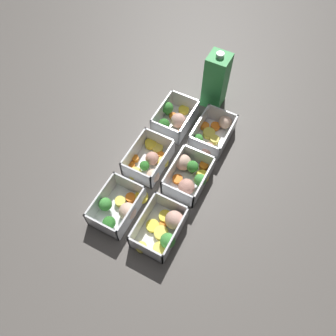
{
  "coord_description": "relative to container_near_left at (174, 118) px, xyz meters",
  "views": [
    {
      "loc": [
        0.43,
        0.23,
        0.83
      ],
      "look_at": [
        0.0,
        0.0,
        0.02
      ],
      "focal_mm": 35.0,
      "sensor_mm": 36.0,
      "label": 1
    }
  ],
  "objects": [
    {
      "name": "ground_plane",
      "position": [
        0.17,
        0.07,
        -0.03
      ],
      "size": [
        4.0,
        4.0,
        0.0
      ],
      "primitive_type": "plane",
      "color": "#56514C"
    },
    {
      "name": "container_near_left",
      "position": [
        0.0,
        0.0,
        0.0
      ],
      "size": [
        0.15,
        0.11,
        0.06
      ],
      "color": "white",
      "rests_on": "ground_plane"
    },
    {
      "name": "container_near_center",
      "position": [
        0.17,
        0.01,
        -0.0
      ],
      "size": [
        0.15,
        0.12,
        0.06
      ],
      "color": "white",
      "rests_on": "ground_plane"
    },
    {
      "name": "container_near_right",
      "position": [
        0.35,
        0.01,
        -0.0
      ],
      "size": [
        0.16,
        0.12,
        0.06
      ],
      "color": "white",
      "rests_on": "ground_plane"
    },
    {
      "name": "container_far_left",
      "position": [
        -0.0,
        0.13,
        -0.0
      ],
      "size": [
        0.17,
        0.11,
        0.06
      ],
      "color": "white",
      "rests_on": "ground_plane"
    },
    {
      "name": "container_far_center",
      "position": [
        0.17,
        0.13,
        -0.0
      ],
      "size": [
        0.15,
        0.12,
        0.06
      ],
      "color": "white",
      "rests_on": "ground_plane"
    },
    {
      "name": "container_far_right",
      "position": [
        0.34,
        0.14,
        -0.0
      ],
      "size": [
        0.15,
        0.11,
        0.06
      ],
      "color": "white",
      "rests_on": "ground_plane"
    },
    {
      "name": "juice_carton",
      "position": [
        -0.14,
        0.07,
        0.07
      ],
      "size": [
        0.07,
        0.07,
        0.2
      ],
      "color": "green",
      "rests_on": "ground_plane"
    }
  ]
}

